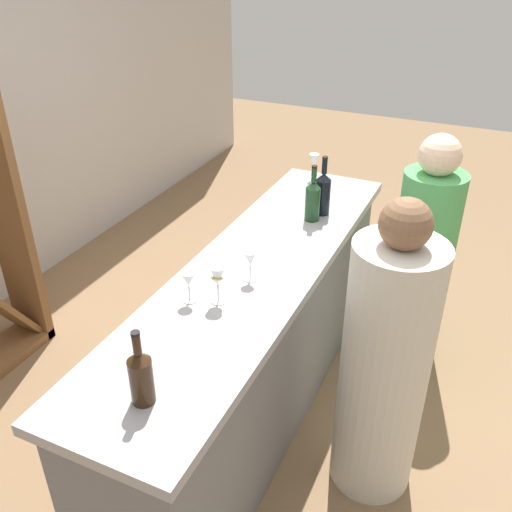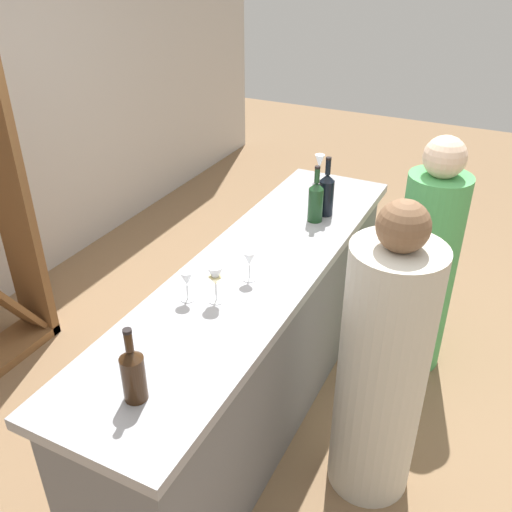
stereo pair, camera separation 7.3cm
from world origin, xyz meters
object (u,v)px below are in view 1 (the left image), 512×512
object	(u,v)px
wine_bottle_leftmost_amber_brown	(141,376)
wine_glass_far_left	(189,281)
wine_glass_near_left	(250,260)
wine_glass_near_right	(314,161)
wine_bottle_center_near_black	(323,192)
wine_bottle_second_left_olive_green	(313,200)
wine_glass_near_center	(218,278)
person_center_guest	(421,264)
person_left_guest	(384,368)

from	to	relation	value
wine_bottle_leftmost_amber_brown	wine_glass_far_left	xyz separation A→B (m)	(0.58, 0.16, -0.01)
wine_glass_near_left	wine_glass_near_right	distance (m)	1.27
wine_bottle_center_near_black	wine_glass_near_right	world-z (taller)	wine_bottle_center_near_black
wine_bottle_second_left_olive_green	wine_glass_near_left	size ratio (longest dim) A/B	2.19
wine_bottle_leftmost_amber_brown	wine_glass_near_center	size ratio (longest dim) A/B	1.67
wine_glass_near_center	person_center_guest	size ratio (longest dim) A/B	0.12
wine_glass_near_left	wine_bottle_leftmost_amber_brown	bearing A→B (deg)	179.84
wine_bottle_center_near_black	wine_glass_near_center	distance (m)	1.02
person_left_guest	wine_glass_near_center	bearing A→B (deg)	10.44
wine_glass_near_left	wine_bottle_center_near_black	bearing A→B (deg)	-5.19
person_left_guest	wine_glass_near_left	bearing A→B (deg)	-6.92
wine_bottle_center_near_black	wine_glass_near_right	size ratio (longest dim) A/B	2.08
wine_glass_near_center	wine_glass_near_right	xyz separation A→B (m)	(1.48, 0.10, -0.01)
wine_glass_near_center	person_left_guest	world-z (taller)	person_left_guest
wine_bottle_second_left_olive_green	wine_bottle_center_near_black	world-z (taller)	wine_bottle_center_near_black
person_center_guest	wine_bottle_second_left_olive_green	bearing A→B (deg)	5.66
wine_glass_far_left	person_left_guest	size ratio (longest dim) A/B	0.09
wine_glass_near_right	wine_glass_far_left	xyz separation A→B (m)	(-1.53, 0.02, -0.01)
wine_bottle_center_near_black	wine_glass_near_right	xyz separation A→B (m)	(0.47, 0.22, -0.01)
wine_glass_far_left	wine_glass_near_right	bearing A→B (deg)	-0.68
wine_bottle_center_near_black	wine_glass_near_center	bearing A→B (deg)	173.20
wine_glass_near_left	wine_glass_near_right	xyz separation A→B (m)	(1.26, 0.15, 0.01)
wine_glass_near_right	person_center_guest	bearing A→B (deg)	-109.54
person_left_guest	person_center_guest	bearing A→B (deg)	-95.12
wine_bottle_second_left_olive_green	person_center_guest	distance (m)	0.78
wine_glass_near_right	person_left_guest	xyz separation A→B (m)	(-1.27, -0.80, -0.40)
wine_glass_near_right	wine_bottle_leftmost_amber_brown	bearing A→B (deg)	-176.06
wine_glass_near_left	person_left_guest	world-z (taller)	person_left_guest
wine_glass_near_left	person_left_guest	bearing A→B (deg)	-90.68
wine_glass_near_left	person_center_guest	distance (m)	1.24
wine_glass_near_center	wine_glass_far_left	bearing A→B (deg)	110.65
wine_bottle_second_left_olive_green	wine_glass_near_left	bearing A→B (deg)	176.04
wine_bottle_second_left_olive_green	person_left_guest	world-z (taller)	person_left_guest
wine_glass_near_center	wine_bottle_second_left_olive_green	bearing A→B (deg)	-6.04
wine_glass_near_center	person_center_guest	bearing A→B (deg)	-29.66
wine_bottle_leftmost_amber_brown	person_center_guest	bearing A→B (deg)	-19.25
wine_bottle_leftmost_amber_brown	person_left_guest	size ratio (longest dim) A/B	0.20
wine_bottle_leftmost_amber_brown	person_center_guest	xyz separation A→B (m)	(1.83, -0.64, -0.41)
wine_glass_near_center	wine_glass_far_left	distance (m)	0.13
wine_bottle_second_left_olive_green	wine_glass_near_right	xyz separation A→B (m)	(0.57, 0.20, -0.01)
wine_bottle_leftmost_amber_brown	person_left_guest	distance (m)	1.14
wine_glass_near_right	wine_bottle_center_near_black	bearing A→B (deg)	-154.97
wine_bottle_center_near_black	wine_bottle_second_left_olive_green	bearing A→B (deg)	166.36
wine_bottle_leftmost_amber_brown	wine_glass_near_right	size ratio (longest dim) A/B	1.81
wine_bottle_leftmost_amber_brown	wine_glass_near_center	xyz separation A→B (m)	(0.63, 0.05, 0.01)
wine_glass_near_right	wine_glass_far_left	world-z (taller)	wine_glass_near_right
wine_glass_near_center	wine_glass_far_left	size ratio (longest dim) A/B	1.24
wine_bottle_second_left_olive_green	wine_bottle_center_near_black	bearing A→B (deg)	-13.64
wine_bottle_leftmost_amber_brown	wine_bottle_center_near_black	bearing A→B (deg)	-2.60
wine_glass_near_left	wine_bottle_second_left_olive_green	bearing A→B (deg)	-3.96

